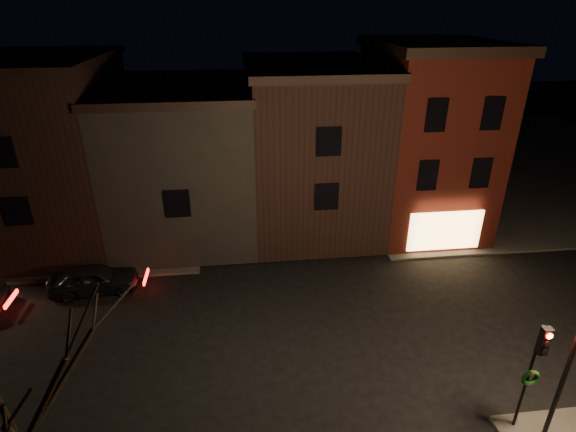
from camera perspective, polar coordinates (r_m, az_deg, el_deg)
The scene contains 9 objects.
ground at distance 19.39m, azimuth 3.26°, elevation -14.35°, with size 120.00×120.00×0.00m, color black.
sidewalk_far_right at distance 43.26m, azimuth 25.57°, elevation 6.41°, with size 30.00×30.00×0.12m, color #2D2B28.
sidewalk_far_left at distance 40.57m, azimuth -31.52°, elevation 3.94°, with size 30.00×30.00×0.12m, color #2D2B28.
corner_building at distance 27.33m, azimuth 17.02°, elevation 9.55°, with size 6.50×8.50×10.50m.
row_building_a at distance 26.59m, azimuth 2.87°, elevation 8.93°, with size 7.30×10.30×9.40m.
row_building_b at distance 26.55m, azimuth -12.91°, elevation 7.15°, with size 7.80×10.30×8.40m.
row_building_c at distance 28.08m, azimuth -28.03°, elevation 7.39°, with size 7.30×10.30×9.90m.
traffic_signal at distance 15.69m, azimuth 28.87°, elevation -16.07°, with size 0.58×0.38×4.05m.
parked_car_a at distance 23.14m, azimuth -23.41°, elevation -7.32°, with size 1.60×3.97×1.35m, color black.
Camera 1 is at (-2.82, -14.62, 12.42)m, focal length 28.00 mm.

